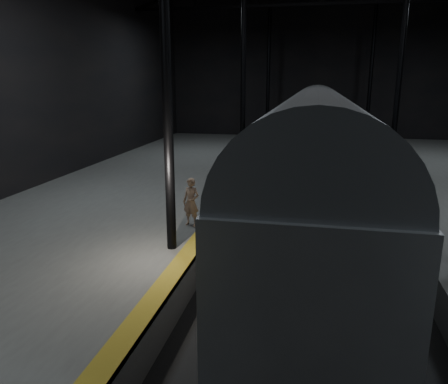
# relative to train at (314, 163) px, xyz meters

# --- Properties ---
(ground) EXTENTS (44.00, 44.00, 0.00)m
(ground) POSITION_rel_train_xyz_m (0.00, 0.33, -2.90)
(ground) COLOR black
(ground) RESTS_ON ground
(platform_left) EXTENTS (9.00, 43.80, 1.00)m
(platform_left) POSITION_rel_train_xyz_m (-7.50, 0.33, -2.40)
(platform_left) COLOR #4E4E4C
(platform_left) RESTS_ON ground
(tactile_strip) EXTENTS (0.50, 43.80, 0.01)m
(tactile_strip) POSITION_rel_train_xyz_m (-3.25, 0.33, -1.89)
(tactile_strip) COLOR #7D6316
(tactile_strip) RESTS_ON platform_left
(track) EXTENTS (2.40, 43.00, 0.24)m
(track) POSITION_rel_train_xyz_m (0.00, 0.33, -2.83)
(track) COLOR #3F3328
(track) RESTS_ON ground
(train) EXTENTS (2.91, 19.42, 5.19)m
(train) POSITION_rel_train_xyz_m (0.00, 0.00, 0.00)
(train) COLOR #94969B
(train) RESTS_ON ground
(woman) EXTENTS (0.65, 0.51, 1.56)m
(woman) POSITION_rel_train_xyz_m (-3.80, -1.66, -1.12)
(woman) COLOR #A47F64
(woman) RESTS_ON platform_left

